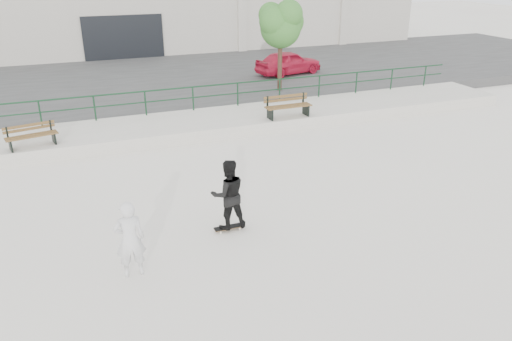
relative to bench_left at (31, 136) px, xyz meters
name	(u,v)px	position (x,y,z in m)	size (l,w,h in m)	color
ground	(272,253)	(5.29, -8.51, -0.88)	(120.00, 120.00, 0.00)	white
ledge	(178,127)	(5.29, 0.99, -0.63)	(30.00, 3.00, 0.50)	beige
parking_strip	(142,82)	(5.29, 9.49, -0.63)	(60.00, 14.00, 0.50)	#393939
railing	(169,95)	(5.29, 2.29, 0.36)	(28.00, 0.06, 1.03)	#153C22
bench_left	(31,136)	(0.00, 0.00, 0.00)	(1.74, 0.82, 0.77)	#543B1C
bench_right	(288,106)	(9.61, -0.04, 0.06)	(1.93, 0.58, 0.89)	#543B1C
tree	(281,23)	(11.15, 4.17, 2.81)	(2.40, 2.13, 4.27)	#503828
red_car	(288,62)	(13.08, 7.36, 0.27)	(1.53, 3.80, 1.30)	red
skateboard	(229,227)	(4.71, -7.08, -0.81)	(0.78, 0.22, 0.09)	black
standing_skater	(228,194)	(4.71, -7.08, 0.13)	(0.90, 0.70, 1.84)	black
seated_skater	(130,239)	(2.11, -8.18, 0.01)	(0.65, 0.43, 1.79)	silver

